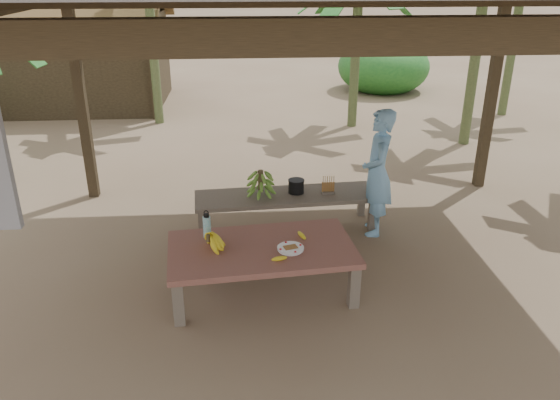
{
  "coord_description": "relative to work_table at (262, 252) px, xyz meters",
  "views": [
    {
      "loc": [
        -0.69,
        -5.02,
        3.02
      ],
      "look_at": [
        -0.32,
        0.1,
        0.8
      ],
      "focal_mm": 35.0,
      "sensor_mm": 36.0,
      "label": 1
    }
  ],
  "objects": [
    {
      "name": "ripe_banana_bunch",
      "position": [
        -0.51,
        -0.02,
        0.15
      ],
      "size": [
        0.37,
        0.35,
        0.17
      ],
      "primitive_type": null,
      "rotation": [
        0.0,
        0.0,
        0.49
      ],
      "color": "yellow",
      "rests_on": "work_table"
    },
    {
      "name": "bench",
      "position": [
        0.35,
        1.41,
        -0.04
      ],
      "size": [
        2.24,
        0.76,
        0.45
      ],
      "rotation": [
        0.0,
        0.0,
        0.07
      ],
      "color": "brown",
      "rests_on": "ground"
    },
    {
      "name": "ground",
      "position": [
        0.53,
        0.34,
        -0.43
      ],
      "size": [
        80.0,
        80.0,
        0.0
      ],
      "primitive_type": "plane",
      "color": "brown",
      "rests_on": "ground"
    },
    {
      "name": "loose_banana_side",
      "position": [
        0.41,
        0.17,
        0.09
      ],
      "size": [
        0.11,
        0.15,
        0.04
      ],
      "primitive_type": "ellipsoid",
      "rotation": [
        0.0,
        0.0,
        0.53
      ],
      "color": "yellow",
      "rests_on": "work_table"
    },
    {
      "name": "green_banana_stalk",
      "position": [
        0.05,
        1.38,
        0.19
      ],
      "size": [
        0.32,
        0.32,
        0.34
      ],
      "primitive_type": null,
      "rotation": [
        0.0,
        0.0,
        0.07
      ],
      "color": "#598C2D",
      "rests_on": "bench"
    },
    {
      "name": "hut",
      "position": [
        -3.97,
        8.34,
        0.67
      ],
      "size": [
        4.4,
        3.43,
        2.85
      ],
      "color": "black",
      "rests_on": "ground"
    },
    {
      "name": "cooking_pot",
      "position": [
        0.48,
        1.45,
        0.1
      ],
      "size": [
        0.19,
        0.19,
        0.16
      ],
      "primitive_type": "cylinder",
      "color": "black",
      "rests_on": "bench"
    },
    {
      "name": "skewer_rack",
      "position": [
        0.87,
        1.39,
        0.14
      ],
      "size": [
        0.19,
        0.09,
        0.24
      ],
      "primitive_type": null,
      "rotation": [
        0.0,
        0.0,
        0.07
      ],
      "color": "#A57F47",
      "rests_on": "bench"
    },
    {
      "name": "loose_banana_front",
      "position": [
        0.15,
        -0.29,
        0.09
      ],
      "size": [
        0.17,
        0.13,
        0.04
      ],
      "primitive_type": "ellipsoid",
      "rotation": [
        0.0,
        0.0,
        2.15
      ],
      "color": "yellow",
      "rests_on": "work_table"
    },
    {
      "name": "woman",
      "position": [
        1.42,
        1.23,
        0.33
      ],
      "size": [
        0.44,
        0.61,
        1.53
      ],
      "primitive_type": "imported",
      "rotation": [
        0.0,
        0.0,
        -1.72
      ],
      "color": "#76B0DF",
      "rests_on": "ground"
    },
    {
      "name": "plate",
      "position": [
        0.27,
        -0.09,
        0.08
      ],
      "size": [
        0.26,
        0.26,
        0.04
      ],
      "color": "white",
      "rests_on": "work_table"
    },
    {
      "name": "water_flask",
      "position": [
        -0.53,
        0.24,
        0.19
      ],
      "size": [
        0.08,
        0.08,
        0.29
      ],
      "color": "#3AAAB6",
      "rests_on": "work_table"
    },
    {
      "name": "work_table",
      "position": [
        0.0,
        0.0,
        0.0
      ],
      "size": [
        1.89,
        1.17,
        0.5
      ],
      "rotation": [
        0.0,
        0.0,
        0.1
      ],
      "color": "brown",
      "rests_on": "ground"
    }
  ]
}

